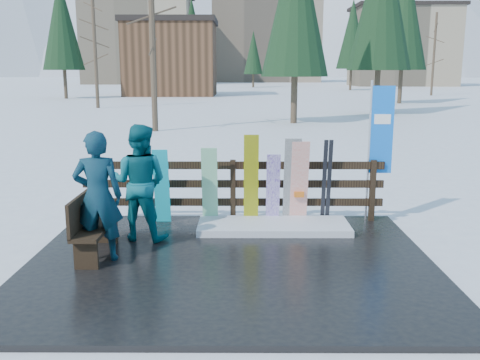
{
  "coord_description": "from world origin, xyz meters",
  "views": [
    {
      "loc": [
        0.17,
        -7.52,
        2.85
      ],
      "look_at": [
        0.14,
        1.0,
        1.1
      ],
      "focal_mm": 40.0,
      "sensor_mm": 36.0,
      "label": 1
    }
  ],
  "objects_px": {
    "snowboard_1": "(210,186)",
    "person_back": "(140,182)",
    "snowboard_4": "(292,181)",
    "rental_flag": "(379,135)",
    "snowboard_5": "(299,183)",
    "person_front": "(98,196)",
    "snowboard_2": "(251,179)",
    "bench": "(91,222)",
    "snowboard_3": "(273,189)",
    "snowboard_0": "(162,186)"
  },
  "relations": [
    {
      "from": "snowboard_2",
      "to": "snowboard_5",
      "type": "xyz_separation_m",
      "value": [
        0.88,
        -0.0,
        -0.06
      ]
    },
    {
      "from": "snowboard_5",
      "to": "snowboard_3",
      "type": "bearing_deg",
      "value": 180.0
    },
    {
      "from": "snowboard_4",
      "to": "snowboard_5",
      "type": "xyz_separation_m",
      "value": [
        0.14,
        -0.0,
        -0.03
      ]
    },
    {
      "from": "snowboard_1",
      "to": "snowboard_2",
      "type": "bearing_deg",
      "value": 0.0
    },
    {
      "from": "snowboard_0",
      "to": "person_back",
      "type": "distance_m",
      "value": 0.96
    },
    {
      "from": "bench",
      "to": "snowboard_3",
      "type": "relative_size",
      "value": 1.13
    },
    {
      "from": "bench",
      "to": "person_front",
      "type": "bearing_deg",
      "value": -48.34
    },
    {
      "from": "rental_flag",
      "to": "person_back",
      "type": "height_order",
      "value": "rental_flag"
    },
    {
      "from": "snowboard_1",
      "to": "snowboard_0",
      "type": "bearing_deg",
      "value": 180.0
    },
    {
      "from": "snowboard_1",
      "to": "rental_flag",
      "type": "xyz_separation_m",
      "value": [
        3.1,
        0.27,
        0.89
      ]
    },
    {
      "from": "snowboard_5",
      "to": "person_back",
      "type": "relative_size",
      "value": 0.82
    },
    {
      "from": "snowboard_2",
      "to": "snowboard_1",
      "type": "bearing_deg",
      "value": 180.0
    },
    {
      "from": "snowboard_1",
      "to": "snowboard_4",
      "type": "bearing_deg",
      "value": 0.0
    },
    {
      "from": "snowboard_3",
      "to": "person_back",
      "type": "distance_m",
      "value": 2.44
    },
    {
      "from": "snowboard_4",
      "to": "rental_flag",
      "type": "bearing_deg",
      "value": 9.55
    },
    {
      "from": "snowboard_1",
      "to": "person_back",
      "type": "distance_m",
      "value": 1.44
    },
    {
      "from": "snowboard_1",
      "to": "snowboard_2",
      "type": "height_order",
      "value": "snowboard_2"
    },
    {
      "from": "snowboard_5",
      "to": "rental_flag",
      "type": "xyz_separation_m",
      "value": [
        1.47,
        0.27,
        0.83
      ]
    },
    {
      "from": "snowboard_2",
      "to": "snowboard_3",
      "type": "bearing_deg",
      "value": 0.0
    },
    {
      "from": "snowboard_2",
      "to": "person_back",
      "type": "bearing_deg",
      "value": -153.99
    },
    {
      "from": "rental_flag",
      "to": "person_front",
      "type": "height_order",
      "value": "rental_flag"
    },
    {
      "from": "snowboard_1",
      "to": "snowboard_5",
      "type": "height_order",
      "value": "snowboard_5"
    },
    {
      "from": "snowboard_4",
      "to": "person_front",
      "type": "bearing_deg",
      "value": -147.5
    },
    {
      "from": "snowboard_4",
      "to": "rental_flag",
      "type": "height_order",
      "value": "rental_flag"
    },
    {
      "from": "snowboard_2",
      "to": "snowboard_4",
      "type": "height_order",
      "value": "snowboard_2"
    },
    {
      "from": "snowboard_3",
      "to": "person_front",
      "type": "height_order",
      "value": "person_front"
    },
    {
      "from": "snowboard_4",
      "to": "snowboard_3",
      "type": "bearing_deg",
      "value": 180.0
    },
    {
      "from": "snowboard_2",
      "to": "snowboard_5",
      "type": "distance_m",
      "value": 0.88
    },
    {
      "from": "snowboard_4",
      "to": "rental_flag",
      "type": "relative_size",
      "value": 0.63
    },
    {
      "from": "bench",
      "to": "snowboard_2",
      "type": "relative_size",
      "value": 0.9
    },
    {
      "from": "snowboard_4",
      "to": "snowboard_5",
      "type": "bearing_deg",
      "value": -0.0
    },
    {
      "from": "snowboard_0",
      "to": "snowboard_3",
      "type": "height_order",
      "value": "snowboard_0"
    },
    {
      "from": "snowboard_5",
      "to": "rental_flag",
      "type": "height_order",
      "value": "rental_flag"
    },
    {
      "from": "snowboard_3",
      "to": "person_back",
      "type": "xyz_separation_m",
      "value": [
        -2.25,
        -0.9,
        0.31
      ]
    },
    {
      "from": "snowboard_0",
      "to": "snowboard_2",
      "type": "xyz_separation_m",
      "value": [
        1.63,
        0.0,
        0.13
      ]
    },
    {
      "from": "person_back",
      "to": "person_front",
      "type": "bearing_deg",
      "value": 80.52
    },
    {
      "from": "bench",
      "to": "snowboard_4",
      "type": "height_order",
      "value": "snowboard_4"
    },
    {
      "from": "rental_flag",
      "to": "snowboard_0",
      "type": "bearing_deg",
      "value": -176.11
    },
    {
      "from": "snowboard_3",
      "to": "person_front",
      "type": "distance_m",
      "value": 3.3
    },
    {
      "from": "snowboard_5",
      "to": "person_back",
      "type": "distance_m",
      "value": 2.88
    },
    {
      "from": "snowboard_1",
      "to": "person_back",
      "type": "height_order",
      "value": "person_back"
    },
    {
      "from": "bench",
      "to": "snowboard_3",
      "type": "xyz_separation_m",
      "value": [
        2.85,
        1.72,
        0.14
      ]
    },
    {
      "from": "rental_flag",
      "to": "person_back",
      "type": "bearing_deg",
      "value": -164.38
    },
    {
      "from": "snowboard_4",
      "to": "snowboard_2",
      "type": "bearing_deg",
      "value": 180.0
    },
    {
      "from": "snowboard_1",
      "to": "snowboard_5",
      "type": "bearing_deg",
      "value": -0.0
    },
    {
      "from": "snowboard_2",
      "to": "snowboard_0",
      "type": "bearing_deg",
      "value": 180.0
    },
    {
      "from": "bench",
      "to": "person_front",
      "type": "distance_m",
      "value": 0.52
    },
    {
      "from": "bench",
      "to": "person_front",
      "type": "relative_size",
      "value": 0.78
    },
    {
      "from": "person_back",
      "to": "bench",
      "type": "bearing_deg",
      "value": 67.0
    },
    {
      "from": "person_front",
      "to": "bench",
      "type": "bearing_deg",
      "value": -54.75
    }
  ]
}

